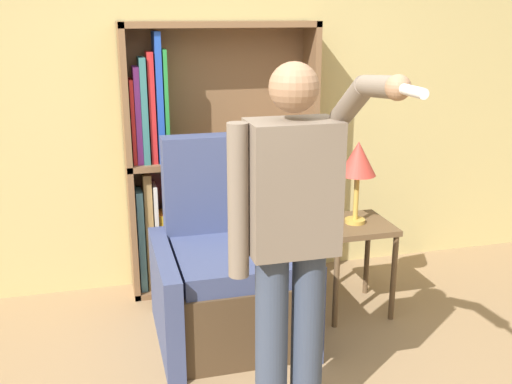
{
  "coord_description": "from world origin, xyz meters",
  "views": [
    {
      "loc": [
        -0.68,
        -2.11,
        1.91
      ],
      "look_at": [
        0.05,
        0.66,
        1.05
      ],
      "focal_mm": 42.0,
      "sensor_mm": 36.0,
      "label": 1
    }
  ],
  "objects": [
    {
      "name": "wall_back",
      "position": [
        0.0,
        2.03,
        1.4
      ],
      "size": [
        8.0,
        0.06,
        2.8
      ],
      "color": "tan",
      "rests_on": "ground_plane"
    },
    {
      "name": "person_standing",
      "position": [
        0.1,
        0.21,
        0.98
      ],
      "size": [
        0.53,
        0.78,
        1.72
      ],
      "color": "#384256",
      "rests_on": "ground_plane"
    },
    {
      "name": "armchair",
      "position": [
        0.01,
        1.17,
        0.37
      ],
      "size": [
        0.88,
        0.88,
        1.19
      ],
      "color": "#4C3823",
      "rests_on": "ground_plane"
    },
    {
      "name": "side_table",
      "position": [
        0.87,
        1.24,
        0.51
      ],
      "size": [
        0.45,
        0.45,
        0.61
      ],
      "color": "brown",
      "rests_on": "ground_plane"
    },
    {
      "name": "table_lamp",
      "position": [
        0.87,
        1.24,
        1.02
      ],
      "size": [
        0.23,
        0.23,
        0.53
      ],
      "color": "gold",
      "rests_on": "side_table"
    },
    {
      "name": "bookcase",
      "position": [
        -0.03,
        1.87,
        0.89
      ],
      "size": [
        1.31,
        0.28,
        1.86
      ],
      "color": "brown",
      "rests_on": "ground_plane"
    }
  ]
}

